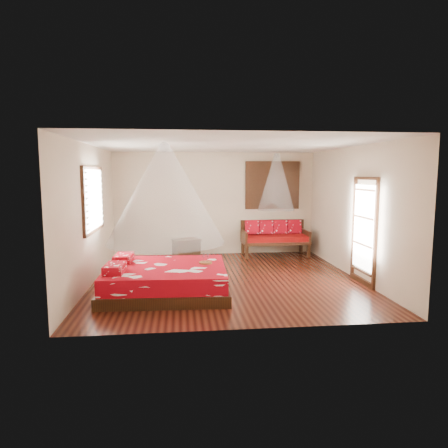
# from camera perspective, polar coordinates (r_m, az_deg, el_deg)

# --- Properties ---
(room) EXTENTS (5.54, 5.54, 2.84)m
(room) POSITION_cam_1_polar(r_m,az_deg,el_deg) (8.28, 0.35, 1.51)
(room) COLOR black
(room) RESTS_ON ground
(bed) EXTENTS (2.35, 2.15, 0.65)m
(bed) POSITION_cam_1_polar(r_m,az_deg,el_deg) (7.65, -8.35, -7.78)
(bed) COLOR black
(bed) RESTS_ON floor
(daybed) EXTENTS (1.79, 0.79, 0.95)m
(daybed) POSITION_cam_1_polar(r_m,az_deg,el_deg) (11.00, 7.22, -1.74)
(daybed) COLOR black
(daybed) RESTS_ON floor
(storage_chest) EXTENTS (0.82, 0.71, 0.48)m
(storage_chest) POSITION_cam_1_polar(r_m,az_deg,el_deg) (10.81, -5.40, -3.37)
(storage_chest) COLOR black
(storage_chest) RESTS_ON floor
(shutter_panel) EXTENTS (1.52, 0.06, 1.32)m
(shutter_panel) POSITION_cam_1_polar(r_m,az_deg,el_deg) (11.20, 6.93, 5.51)
(shutter_panel) COLOR black
(shutter_panel) RESTS_ON wall_back
(window_left) EXTENTS (0.10, 1.74, 1.34)m
(window_left) POSITION_cam_1_polar(r_m,az_deg,el_deg) (8.58, -18.13, 3.37)
(window_left) COLOR black
(window_left) RESTS_ON wall_left
(glazed_door) EXTENTS (0.08, 1.02, 2.16)m
(glazed_door) POSITION_cam_1_polar(r_m,az_deg,el_deg) (8.50, 19.35, -0.99)
(glazed_door) COLOR black
(glazed_door) RESTS_ON floor
(wine_tray) EXTENTS (0.25, 0.25, 0.21)m
(wine_tray) POSITION_cam_1_polar(r_m,az_deg,el_deg) (7.73, -2.67, -5.25)
(wine_tray) COLOR brown
(wine_tray) RESTS_ON bed
(mosquito_net_main) EXTENTS (2.18, 2.18, 1.80)m
(mosquito_net_main) POSITION_cam_1_polar(r_m,az_deg,el_deg) (7.40, -8.40, 4.26)
(mosquito_net_main) COLOR white
(mosquito_net_main) RESTS_ON ceiling
(mosquito_net_daybed) EXTENTS (0.97, 0.97, 1.50)m
(mosquito_net_daybed) POSITION_cam_1_polar(r_m,az_deg,el_deg) (10.74, 7.51, 5.97)
(mosquito_net_daybed) COLOR white
(mosquito_net_daybed) RESTS_ON ceiling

